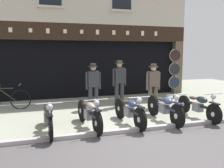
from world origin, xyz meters
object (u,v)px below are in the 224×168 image
motorcycle_right (198,105)px  tyre_sign_pole (175,69)px  shopkeeper_center (119,81)px  advert_board_far (29,64)px  motorcycle_left (48,117)px  salesman_left (93,84)px  motorcycle_center_left (89,113)px  motorcycle_center (129,110)px  salesman_right (153,84)px  motorcycle_center_right (164,107)px  leaning_bicycle (5,99)px  advert_board_near (56,64)px

motorcycle_right → tyre_sign_pole: bearing=-109.8°
shopkeeper_center → advert_board_far: 4.10m
motorcycle_left → motorcycle_right: motorcycle_left is taller
salesman_left → advert_board_far: size_ratio=1.68×
salesman_left → advert_board_far: bearing=-44.4°
tyre_sign_pole → shopkeeper_center: bearing=-163.6°
motorcycle_center_left → advert_board_far: (-1.61, 4.66, 1.13)m
motorcycle_center → tyre_sign_pole: (3.44, 3.19, 0.87)m
motorcycle_right → salesman_right: salesman_right is taller
motorcycle_center_left → salesman_left: size_ratio=1.24×
motorcycle_center → motorcycle_center_right: motorcycle_center_right is taller
motorcycle_left → salesman_left: 2.91m
motorcycle_center_right → leaning_bicycle: (-4.72, 3.04, -0.05)m
salesman_right → advert_board_near: 4.48m
salesman_right → tyre_sign_pole: bearing=-140.4°
shopkeeper_center → tyre_sign_pole: size_ratio=0.77×
motorcycle_center → salesman_left: (-0.52, 2.28, 0.50)m
motorcycle_right → salesman_right: 1.91m
advert_board_near → motorcycle_center_right: bearing=-59.8°
shopkeeper_center → advert_board_near: advert_board_near is taller
motorcycle_center_right → motorcycle_center_left: bearing=-1.2°
advert_board_near → shopkeeper_center: bearing=-48.1°
salesman_right → leaning_bicycle: size_ratio=0.93×
salesman_right → advert_board_near: bearing=-43.2°
salesman_left → advert_board_far: advert_board_far is taller
shopkeeper_center → tyre_sign_pole: 3.07m
salesman_right → motorcycle_center_left: bearing=30.5°
motorcycle_center_left → tyre_sign_pole: 5.65m
motorcycle_center_left → salesman_right: size_ratio=1.25×
leaning_bicycle → motorcycle_right: bearing=66.5°
motorcycle_left → salesman_left: size_ratio=1.18×
salesman_right → leaning_bicycle: bearing=-14.6°
motorcycle_left → tyre_sign_pole: (5.70, 3.19, 0.88)m
leaning_bicycle → motorcycle_left: bearing=27.8°
salesman_left → tyre_sign_pole: (3.96, 0.91, 0.38)m
motorcycle_center_right → leaning_bicycle: size_ratio=1.18×
motorcycle_center → motorcycle_center_right: bearing=176.2°
shopkeeper_center → leaning_bicycle: (-4.11, 0.71, -0.60)m
motorcycle_center_left → advert_board_near: 4.82m
motorcycle_center_left → motorcycle_center: (1.16, -0.04, -0.00)m
shopkeeper_center → leaning_bicycle: shopkeeper_center is taller
motorcycle_center_right → leaning_bicycle: 5.62m
motorcycle_left → motorcycle_center: motorcycle_center is taller
leaning_bicycle → motorcycle_center_left: bearing=43.1°
salesman_left → advert_board_near: advert_board_near is taller
motorcycle_left → salesman_right: 4.23m
motorcycle_left → salesman_left: bearing=-128.8°
motorcycle_center_right → salesman_left: (-1.64, 2.29, 0.49)m
motorcycle_center_left → advert_board_near: size_ratio=1.93×
shopkeeper_center → salesman_right: bearing=144.7°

